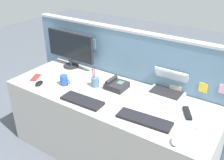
# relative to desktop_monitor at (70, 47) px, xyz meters

# --- Properties ---
(ground_plane) EXTENTS (10.00, 10.00, 0.00)m
(ground_plane) POSITION_rel_desktop_monitor_xyz_m (0.68, -0.27, -0.93)
(ground_plane) COLOR #4C515B
(desk) EXTENTS (1.94, 0.72, 0.71)m
(desk) POSITION_rel_desktop_monitor_xyz_m (0.68, -0.27, -0.58)
(desk) COLOR #ADA89E
(desk) RESTS_ON ground_plane
(cubicle_divider) EXTENTS (2.36, 0.08, 1.19)m
(cubicle_divider) POSITION_rel_desktop_monitor_xyz_m (0.68, 0.13, -0.33)
(cubicle_divider) COLOR #6084A3
(cubicle_divider) RESTS_ON ground_plane
(desktop_monitor) EXTENTS (0.60, 0.16, 0.39)m
(desktop_monitor) POSITION_rel_desktop_monitor_xyz_m (0.00, 0.00, 0.00)
(desktop_monitor) COLOR #232328
(desktop_monitor) RESTS_ON desk
(laptop) EXTENTS (0.31, 0.27, 0.21)m
(laptop) POSITION_rel_desktop_monitor_xyz_m (1.10, 0.05, -0.18)
(laptop) COLOR silver
(laptop) RESTS_ON desk
(desk_phone) EXTENTS (0.18, 0.18, 0.09)m
(desk_phone) POSITION_rel_desktop_monitor_xyz_m (0.67, -0.14, -0.19)
(desk_phone) COLOR #232328
(desk_phone) RESTS_ON desk
(keyboard_main) EXTENTS (0.43, 0.16, 0.02)m
(keyboard_main) POSITION_rel_desktop_monitor_xyz_m (1.13, -0.45, -0.21)
(keyboard_main) COLOR black
(keyboard_main) RESTS_ON desk
(keyboard_spare) EXTENTS (0.38, 0.15, 0.02)m
(keyboard_spare) POSITION_rel_desktop_monitor_xyz_m (0.56, -0.50, -0.21)
(keyboard_spare) COLOR black
(keyboard_spare) RESTS_ON desk
(computer_mouse_right_hand) EXTENTS (0.09, 0.11, 0.03)m
(computer_mouse_right_hand) POSITION_rel_desktop_monitor_xyz_m (1.41, -0.55, -0.21)
(computer_mouse_right_hand) COLOR #B2B5BC
(computer_mouse_right_hand) RESTS_ON desk
(computer_mouse_left_hand) EXTENTS (0.09, 0.11, 0.03)m
(computer_mouse_left_hand) POSITION_rel_desktop_monitor_xyz_m (0.03, -0.49, -0.21)
(computer_mouse_left_hand) COLOR black
(computer_mouse_left_hand) RESTS_ON desk
(pen_cup) EXTENTS (0.07, 0.07, 0.18)m
(pen_cup) POSITION_rel_desktop_monitor_xyz_m (0.49, -0.22, -0.18)
(pen_cup) COLOR #4C7093
(pen_cup) RESTS_ON desk
(cell_phone_white_slab) EXTENTS (0.15, 0.15, 0.01)m
(cell_phone_white_slab) POSITION_rel_desktop_monitor_xyz_m (1.53, -0.25, -0.22)
(cell_phone_white_slab) COLOR silver
(cell_phone_white_slab) RESTS_ON desk
(cell_phone_silver_slab) EXTENTS (0.09, 0.14, 0.01)m
(cell_phone_silver_slab) POSITION_rel_desktop_monitor_xyz_m (0.18, -0.55, -0.22)
(cell_phone_silver_slab) COLOR #B7BAC1
(cell_phone_silver_slab) RESTS_ON desk
(cell_phone_red_case) EXTENTS (0.12, 0.16, 0.01)m
(cell_phone_red_case) POSITION_rel_desktop_monitor_xyz_m (-0.11, -0.41, -0.22)
(cell_phone_red_case) COLOR #B22323
(cell_phone_red_case) RESTS_ON desk
(tv_remote) EXTENTS (0.12, 0.17, 0.02)m
(tv_remote) POSITION_rel_desktop_monitor_xyz_m (1.37, -0.18, -0.21)
(tv_remote) COLOR black
(tv_remote) RESTS_ON desk
(coffee_mug) EXTENTS (0.11, 0.07, 0.10)m
(coffee_mug) POSITION_rel_desktop_monitor_xyz_m (0.23, -0.36, -0.17)
(coffee_mug) COLOR blue
(coffee_mug) RESTS_ON desk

